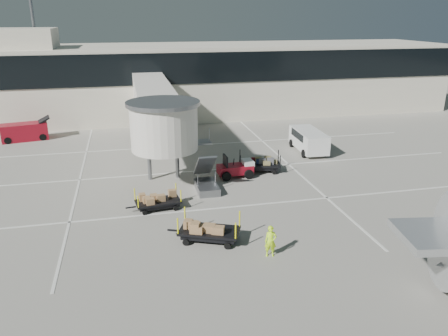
{
  "coord_description": "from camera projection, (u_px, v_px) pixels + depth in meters",
  "views": [
    {
      "loc": [
        -6.3,
        -22.02,
        11.26
      ],
      "look_at": [
        -0.49,
        3.68,
        2.0
      ],
      "focal_mm": 35.0,
      "sensor_mm": 36.0,
      "label": 1
    }
  ],
  "objects": [
    {
      "name": "minivan",
      "position": [
        308.0,
        139.0,
        37.88
      ],
      "size": [
        2.34,
        4.96,
        1.84
      ],
      "rotation": [
        0.0,
        0.0,
        -0.05
      ],
      "color": "white",
      "rests_on": "ground"
    },
    {
      "name": "ground_worker",
      "position": [
        271.0,
        241.0,
        21.33
      ],
      "size": [
        0.65,
        0.5,
        1.61
      ],
      "primitive_type": "imported",
      "rotation": [
        0.0,
        0.0,
        -0.21
      ],
      "color": "#BBF519",
      "rests_on": "ground"
    },
    {
      "name": "terminal",
      "position": [
        176.0,
        79.0,
        51.43
      ],
      "size": [
        64.0,
        12.11,
        15.2
      ],
      "color": "beige",
      "rests_on": "ground"
    },
    {
      "name": "suitcase_cart",
      "position": [
        260.0,
        164.0,
        33.09
      ],
      "size": [
        3.89,
        2.23,
        1.49
      ],
      "rotation": [
        0.0,
        0.0,
        -0.24
      ],
      "color": "black",
      "rests_on": "ground"
    },
    {
      "name": "box_cart_far",
      "position": [
        158.0,
        202.0,
        26.61
      ],
      "size": [
        3.38,
        1.67,
        1.3
      ],
      "rotation": [
        0.0,
        0.0,
        0.13
      ],
      "color": "black",
      "rests_on": "ground"
    },
    {
      "name": "belt_loader",
      "position": [
        25.0,
        132.0,
        41.31
      ],
      "size": [
        4.62,
        2.5,
        2.12
      ],
      "rotation": [
        0.0,
        0.0,
        0.2
      ],
      "color": "maroon",
      "rests_on": "ground"
    },
    {
      "name": "ground",
      "position": [
        246.0,
        220.0,
        25.31
      ],
      "size": [
        140.0,
        140.0,
        0.0
      ],
      "primitive_type": "plane",
      "color": "#A5A293",
      "rests_on": "ground"
    },
    {
      "name": "lane_markings",
      "position": [
        206.0,
        169.0,
        33.76
      ],
      "size": [
        40.0,
        30.0,
        0.02
      ],
      "color": "silver",
      "rests_on": "ground"
    },
    {
      "name": "baggage_tug",
      "position": [
        236.0,
        169.0,
        31.98
      ],
      "size": [
        2.65,
        1.74,
        1.7
      ],
      "rotation": [
        0.0,
        0.0,
        0.04
      ],
      "color": "maroon",
      "rests_on": "ground"
    },
    {
      "name": "box_cart_near",
      "position": [
        207.0,
        231.0,
        22.85
      ],
      "size": [
        3.87,
        2.65,
        1.51
      ],
      "rotation": [
        0.0,
        0.0,
        -0.4
      ],
      "color": "black",
      "rests_on": "ground"
    },
    {
      "name": "jet_bridge",
      "position": [
        157.0,
        109.0,
        34.35
      ],
      "size": [
        5.7,
        20.4,
        6.03
      ],
      "color": "silver",
      "rests_on": "ground"
    }
  ]
}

